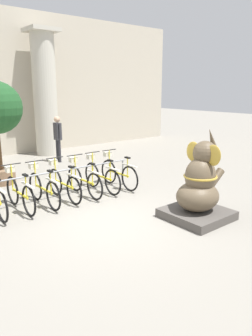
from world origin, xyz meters
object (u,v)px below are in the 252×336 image
bicycle_2 (43,188)px  bicycle_1 (20,193)px  bicycle_5 (101,176)px  elephant_statue (199,189)px  bicycle_6 (118,173)px  bicycle_4 (84,180)px  person_pedestrian (58,134)px  bicycle_3 (64,184)px

bicycle_2 → bicycle_1: bearing=178.0°
bicycle_5 → elephant_statue: bearing=-79.8°
bicycle_6 → elephant_statue: bearing=-91.0°
bicycle_4 → person_pedestrian: bearing=71.2°
bicycle_6 → person_pedestrian: bearing=86.9°
bicycle_4 → person_pedestrian: 4.40m
bicycle_2 → bicycle_6: same height
bicycle_2 → bicycle_6: 2.36m
bicycle_3 → bicycle_4: bearing=-2.8°
bicycle_3 → person_pedestrian: bearing=64.0°
bicycle_5 → person_pedestrian: person_pedestrian is taller
bicycle_6 → person_pedestrian: 4.16m
bicycle_4 → elephant_statue: 3.19m
bicycle_6 → elephant_statue: elephant_statue is taller
bicycle_1 → bicycle_4: same height
bicycle_1 → bicycle_2: same height
bicycle_2 → bicycle_4: 1.18m
elephant_statue → person_pedestrian: size_ratio=1.13×
bicycle_5 → person_pedestrian: 4.23m
bicycle_3 → bicycle_4: (0.59, -0.03, 0.00)m
elephant_statue → person_pedestrian: (0.28, 7.09, 0.40)m
bicycle_1 → bicycle_3: bearing=1.6°
bicycle_1 → elephant_statue: 4.15m
bicycle_4 → bicycle_3: bearing=177.2°
bicycle_6 → bicycle_3: bearing=179.6°
bicycle_3 → bicycle_6: size_ratio=1.00×
bicycle_1 → bicycle_6: same height
bicycle_3 → bicycle_6: 1.77m
bicycle_6 → person_pedestrian: size_ratio=0.97×
bicycle_2 → bicycle_4: size_ratio=1.00×
bicycle_1 → bicycle_5: size_ratio=1.00×
bicycle_4 → bicycle_5: size_ratio=1.00×
bicycle_6 → bicycle_2: bearing=-179.0°
bicycle_6 → elephant_statue: (-0.05, -2.99, 0.26)m
bicycle_1 → bicycle_6: 2.95m
bicycle_1 → elephant_statue: size_ratio=0.85×
person_pedestrian → bicycle_2: bearing=-121.9°
bicycle_1 → bicycle_2: (0.59, -0.02, 0.00)m
bicycle_3 → bicycle_5: (1.18, -0.01, 0.00)m
bicycle_4 → bicycle_5: bearing=2.1°
bicycle_2 → bicycle_3: same height
bicycle_2 → bicycle_3: size_ratio=1.00×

